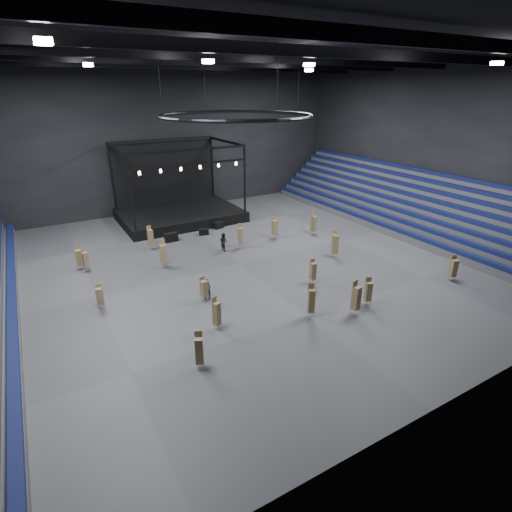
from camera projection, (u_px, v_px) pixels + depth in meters
floor at (239, 264)px, 36.91m from camera, size 50.00×50.00×0.00m
ceiling at (235, 45)px, 29.90m from camera, size 50.00×42.00×0.20m
wall_back at (160, 140)px, 50.16m from camera, size 50.00×0.20×18.00m
wall_front at (469, 245)px, 16.65m from camera, size 50.00×0.20×18.00m
wall_right at (434, 146)px, 44.92m from camera, size 0.20×42.00×18.00m
bleachers_right at (412, 211)px, 46.80m from camera, size 7.20×40.00×6.40m
stage at (178, 207)px, 49.30m from camera, size 14.00×10.00×9.20m
truss_ring at (236, 116)px, 31.85m from camera, size 12.30×12.30×5.15m
roof_girders at (235, 57)px, 30.21m from camera, size 49.00×30.35×0.70m
floodlights at (262, 63)px, 27.26m from camera, size 28.60×16.60×0.25m
flight_case_left at (171, 237)px, 42.21m from camera, size 1.38×0.71×0.91m
flight_case_mid at (204, 232)px, 44.11m from camera, size 1.13×0.72×0.70m
flight_case_right at (219, 225)px, 46.17m from camera, size 1.27×0.87×0.77m
chair_stack_0 at (86, 260)px, 35.06m from camera, size 0.48×0.48×2.15m
chair_stack_1 at (311, 300)px, 27.98m from camera, size 0.59×0.59×2.56m
chair_stack_2 at (368, 291)px, 29.59m from camera, size 0.59×0.59×2.20m
chair_stack_3 at (204, 288)px, 30.08m from camera, size 0.58×0.58×2.03m
chair_stack_4 at (151, 238)px, 39.76m from camera, size 0.53×0.53×2.50m
chair_stack_5 at (163, 254)px, 35.66m from camera, size 0.60×0.60×2.64m
chair_stack_6 at (199, 350)px, 22.78m from camera, size 0.60×0.60×2.41m
chair_stack_7 at (454, 268)px, 33.33m from camera, size 0.62×0.62×2.25m
chair_stack_8 at (240, 236)px, 40.13m from camera, size 0.60×0.60×2.56m
chair_stack_9 at (314, 223)px, 43.85m from camera, size 0.59×0.59×2.53m
chair_stack_10 at (100, 296)px, 29.14m from camera, size 0.56×0.56×1.95m
chair_stack_11 at (356, 297)px, 28.25m from camera, size 0.58×0.58×2.63m
chair_stack_12 at (335, 244)px, 37.91m from camera, size 0.63×0.63×2.68m
chair_stack_13 at (217, 313)px, 26.51m from camera, size 0.55×0.55×2.42m
chair_stack_14 at (313, 271)px, 32.93m from camera, size 0.49×0.49×2.14m
chair_stack_15 at (275, 227)px, 42.73m from camera, size 0.55×0.55×2.42m
chair_stack_16 at (79, 257)px, 35.44m from camera, size 0.52×0.52×2.19m
man_center at (207, 289)px, 30.46m from camera, size 0.72×0.57×1.74m
crew_member at (224, 242)px, 39.66m from camera, size 0.84×1.00×1.84m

